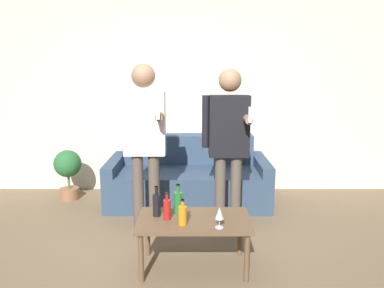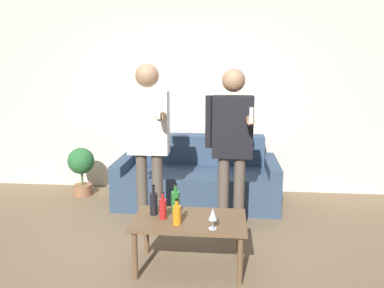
{
  "view_description": "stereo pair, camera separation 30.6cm",
  "coord_description": "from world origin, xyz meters",
  "px_view_note": "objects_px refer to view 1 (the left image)",
  "views": [
    {
      "loc": [
        0.19,
        -2.79,
        1.66
      ],
      "look_at": [
        0.17,
        0.64,
        0.95
      ],
      "focal_mm": 35.0,
      "sensor_mm": 36.0,
      "label": 1
    },
    {
      "loc": [
        0.49,
        -2.77,
        1.66
      ],
      "look_at": [
        0.17,
        0.64,
        0.95
      ],
      "focal_mm": 35.0,
      "sensor_mm": 36.0,
      "label": 2
    }
  ],
  "objects_px": {
    "bottle_orange": "(184,215)",
    "person_standing_left": "(146,135)",
    "coffee_table": "(196,225)",
    "person_standing_right": "(230,138)",
    "couch": "(190,179)"
  },
  "relations": [
    {
      "from": "couch",
      "to": "person_standing_left",
      "type": "bearing_deg",
      "value": -114.06
    },
    {
      "from": "couch",
      "to": "person_standing_right",
      "type": "relative_size",
      "value": 1.18
    },
    {
      "from": "bottle_orange",
      "to": "person_standing_left",
      "type": "bearing_deg",
      "value": 116.07
    },
    {
      "from": "coffee_table",
      "to": "bottle_orange",
      "type": "distance_m",
      "value": 0.2
    },
    {
      "from": "coffee_table",
      "to": "person_standing_left",
      "type": "relative_size",
      "value": 0.55
    },
    {
      "from": "bottle_orange",
      "to": "person_standing_left",
      "type": "xyz_separation_m",
      "value": [
        -0.39,
        0.79,
        0.49
      ]
    },
    {
      "from": "couch",
      "to": "bottle_orange",
      "type": "distance_m",
      "value": 1.74
    },
    {
      "from": "person_standing_left",
      "to": "person_standing_right",
      "type": "relative_size",
      "value": 1.03
    },
    {
      "from": "person_standing_left",
      "to": "bottle_orange",
      "type": "bearing_deg",
      "value": -63.93
    },
    {
      "from": "person_standing_left",
      "to": "person_standing_right",
      "type": "height_order",
      "value": "person_standing_left"
    },
    {
      "from": "couch",
      "to": "coffee_table",
      "type": "height_order",
      "value": "couch"
    },
    {
      "from": "couch",
      "to": "bottle_orange",
      "type": "relative_size",
      "value": 9.29
    },
    {
      "from": "person_standing_right",
      "to": "couch",
      "type": "bearing_deg",
      "value": 114.11
    },
    {
      "from": "bottle_orange",
      "to": "person_standing_left",
      "type": "distance_m",
      "value": 1.01
    },
    {
      "from": "couch",
      "to": "person_standing_right",
      "type": "bearing_deg",
      "value": -65.89
    }
  ]
}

